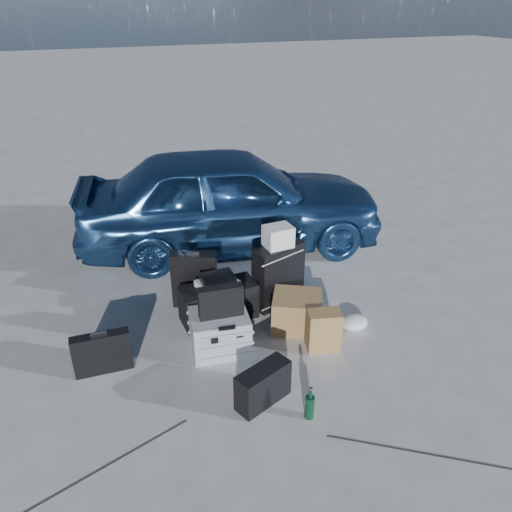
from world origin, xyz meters
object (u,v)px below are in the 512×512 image
Objects in this scene: suitcase_right at (278,275)px; green_bottle at (310,404)px; car at (230,199)px; pelican_case at (220,332)px; cardboard_box at (297,312)px; suitcase_left at (195,279)px; duffel_bag at (219,302)px; briefcase at (102,353)px.

suitcase_right reaches higher than green_bottle.
pelican_case is (-0.78, -1.95, -0.44)m from car.
suitcase_right is at bearing 89.38° from cardboard_box.
green_bottle is at bearing -110.99° from cardboard_box.
suitcase_left is 1.85m from green_bottle.
green_bottle is at bearing -54.49° from suitcase_left.
suitcase_left reaches higher than green_bottle.
duffel_bag is (-0.64, -1.49, -0.44)m from car.
car is at bearing 64.09° from duffel_bag.
suitcase_right is 0.66m from duffel_bag.
green_bottle is (-0.42, -1.52, -0.19)m from suitcase_right.
suitcase_right is 1.59m from green_bottle.
cardboard_box is at bearing 69.01° from green_bottle.
green_bottle is (0.36, -1.02, -0.04)m from pelican_case.
cardboard_box is at bearing -108.85° from suitcase_right.
duffel_bag is (-0.64, -0.04, -0.14)m from suitcase_right.
green_bottle is at bearing -83.82° from duffel_bag.
suitcase_left is 0.37m from duffel_bag.
suitcase_left reaches higher than cardboard_box.
cardboard_box is (1.77, -0.03, -0.01)m from briefcase.
car is at bearing 81.99° from green_bottle.
car is 5.61× the size of suitcase_right.
briefcase is at bearing 175.07° from suitcase_right.
green_bottle is (0.37, -1.81, -0.15)m from suitcase_left.
pelican_case is 1.10× the size of cardboard_box.
cardboard_box is (0.78, -0.73, -0.12)m from suitcase_left.
duffel_bag reaches higher than cardboard_box.
duffel_bag is at bearing 147.55° from cardboard_box.
pelican_case reaches higher than cardboard_box.
suitcase_left is at bearing 98.37° from pelican_case.
cardboard_box is at bearing -34.94° from duffel_bag.
cardboard_box reaches higher than green_bottle.
cardboard_box is (-0.00, -1.90, -0.45)m from car.
suitcase_right is at bearing 16.03° from briefcase.
pelican_case reaches higher than green_bottle.
briefcase reaches higher than pelican_case.
duffel_bag is 1.61× the size of cardboard_box.
duffel_bag is (0.14, -0.32, -0.11)m from suitcase_left.
car is 5.02× the size of duffel_bag.
pelican_case is 1.00m from briefcase.
duffel_bag is at bearing 165.32° from suitcase_right.
suitcase_left reaches higher than briefcase.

